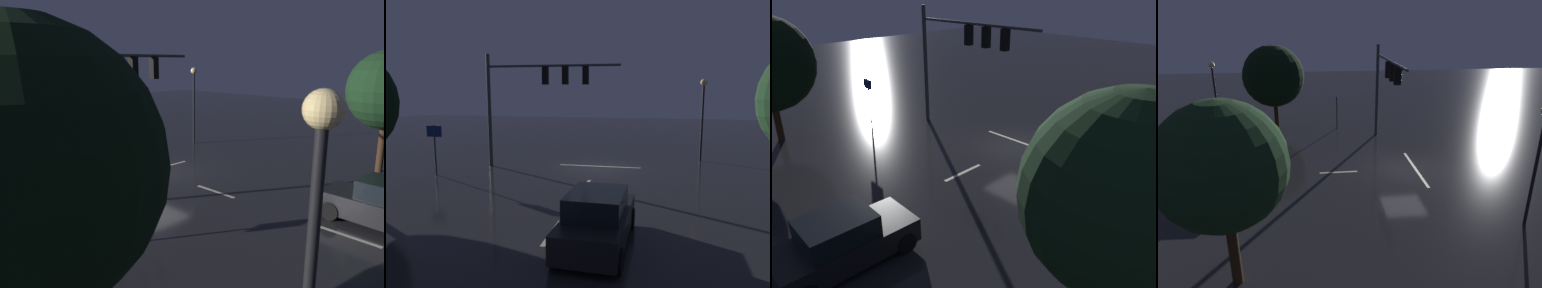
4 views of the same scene
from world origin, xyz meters
The scene contains 8 objects.
ground_plane centered at (0.00, 0.00, 0.00)m, with size 80.00×80.00×0.00m, color #232326.
traffic_signal_assembly centered at (3.70, 0.56, 4.79)m, with size 7.99×0.47×6.75m.
lane_dash_far centered at (0.00, 4.00, 0.00)m, with size 2.20×0.16×0.01m, color beige.
lane_dash_mid centered at (0.00, 10.00, 0.00)m, with size 2.20×0.16×0.01m, color beige.
stop_bar centered at (0.00, -0.62, 0.00)m, with size 5.00×0.16×0.01m, color beige.
car_approaching centered at (-1.59, 10.64, 0.80)m, with size 2.06×4.43×1.70m.
route_sign centered at (8.48, 3.45, 2.00)m, with size 0.90×0.10×2.78m.
tree_left_near centered at (-8.46, 8.13, 4.32)m, with size 4.07×4.07×6.37m.
Camera 3 is at (-10.51, 14.43, 7.98)m, focal length 34.63 mm.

